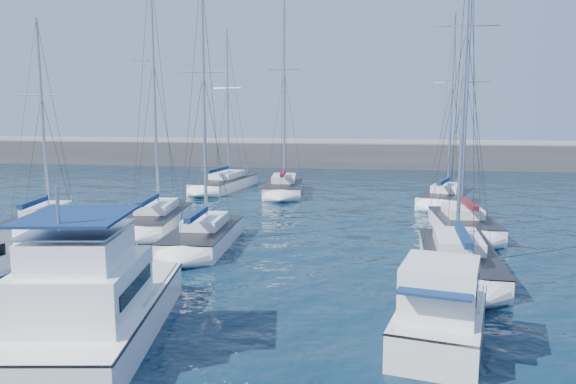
# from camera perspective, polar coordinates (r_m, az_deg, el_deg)

# --- Properties ---
(ground) EXTENTS (220.00, 220.00, 0.00)m
(ground) POSITION_cam_1_polar(r_m,az_deg,el_deg) (22.20, -10.25, -10.97)
(ground) COLOR black
(ground) RESTS_ON ground
(breakwater) EXTENTS (160.00, 6.00, 4.45)m
(breakwater) POSITION_cam_1_polar(r_m,az_deg,el_deg) (72.40, 2.96, 3.48)
(breakwater) COLOR #424244
(breakwater) RESTS_ON ground
(motor_yacht_stbd_inner) EXTENTS (5.12, 9.56, 4.69)m
(motor_yacht_stbd_inner) POSITION_cam_1_polar(r_m,az_deg,el_deg) (19.03, -19.26, -11.05)
(motor_yacht_stbd_inner) COLOR white
(motor_yacht_stbd_inner) RESTS_ON ground
(motor_yacht_stbd_outer) EXTENTS (3.71, 5.94, 3.20)m
(motor_yacht_stbd_outer) POSITION_cam_1_polar(r_m,az_deg,el_deg) (18.47, 15.19, -12.10)
(motor_yacht_stbd_outer) COLOR silver
(motor_yacht_stbd_outer) RESTS_ON ground
(sailboat_mid_a) EXTENTS (4.03, 7.67, 12.99)m
(sailboat_mid_a) POSITION_cam_1_polar(r_m,az_deg,el_deg) (37.11, -23.53, -2.85)
(sailboat_mid_a) COLOR white
(sailboat_mid_a) RESTS_ON ground
(sailboat_mid_b) EXTENTS (3.90, 8.36, 16.48)m
(sailboat_mid_b) POSITION_cam_1_polar(r_m,az_deg,el_deg) (35.94, -13.33, -2.66)
(sailboat_mid_b) COLOR white
(sailboat_mid_b) RESTS_ON ground
(sailboat_mid_c) EXTENTS (3.25, 7.77, 14.81)m
(sailboat_mid_c) POSITION_cam_1_polar(r_m,az_deg,el_deg) (30.69, -8.59, -4.44)
(sailboat_mid_c) COLOR white
(sailboat_mid_c) RESTS_ON ground
(sailboat_mid_d) EXTENTS (3.54, 9.10, 17.70)m
(sailboat_mid_d) POSITION_cam_1_polar(r_m,az_deg,el_deg) (27.04, 16.92, -6.45)
(sailboat_mid_d) COLOR silver
(sailboat_mid_d) RESTS_ON ground
(sailboat_mid_e) EXTENTS (3.47, 7.51, 14.21)m
(sailboat_mid_e) POSITION_cam_1_polar(r_m,az_deg,el_deg) (35.08, 17.37, -3.12)
(sailboat_mid_e) COLOR white
(sailboat_mid_e) RESTS_ON ground
(sailboat_back_a) EXTENTS (4.46, 9.82, 14.72)m
(sailboat_back_a) POSITION_cam_1_polar(r_m,az_deg,el_deg) (52.06, -6.42, 0.88)
(sailboat_back_a) COLOR white
(sailboat_back_a) RESTS_ON ground
(sailboat_back_b) EXTENTS (4.04, 8.93, 17.18)m
(sailboat_back_b) POSITION_cam_1_polar(r_m,az_deg,el_deg) (49.04, -0.43, 0.51)
(sailboat_back_b) COLOR silver
(sailboat_back_b) RESTS_ON ground
(sailboat_back_c) EXTENTS (5.14, 7.73, 14.86)m
(sailboat_back_c) POSITION_cam_1_polar(r_m,az_deg,el_deg) (44.98, 15.73, -0.54)
(sailboat_back_c) COLOR white
(sailboat_back_c) RESTS_ON ground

